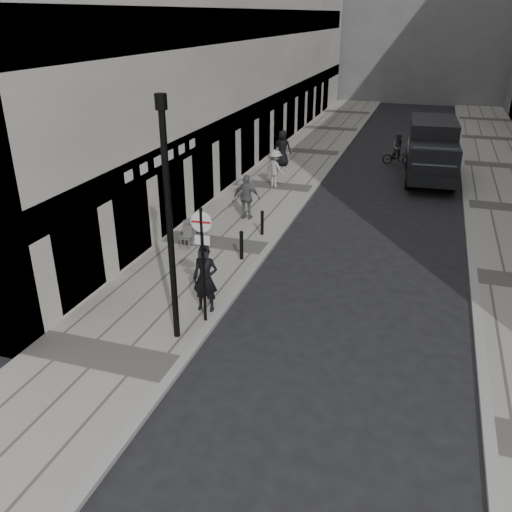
{
  "coord_description": "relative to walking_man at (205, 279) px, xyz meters",
  "views": [
    {
      "loc": [
        5.11,
        -6.86,
        7.88
      ],
      "look_at": [
        0.68,
        6.88,
        1.4
      ],
      "focal_mm": 38.0,
      "sensor_mm": 36.0,
      "label": 1
    }
  ],
  "objects": [
    {
      "name": "panel_van",
      "position": [
        5.64,
        16.42,
        0.54
      ],
      "size": [
        2.64,
        6.32,
        2.92
      ],
      "rotation": [
        0.0,
        0.0,
        0.06
      ],
      "color": "black",
      "rests_on": "ground"
    },
    {
      "name": "cafe_table_near",
      "position": [
        -2.4,
        4.59,
        -0.5
      ],
      "size": [
        0.74,
        1.67,
        0.95
      ],
      "color": "silver",
      "rests_on": "sidewalk"
    },
    {
      "name": "bollard_near",
      "position": [
        -0.2,
        3.62,
        -0.5
      ],
      "size": [
        0.13,
        0.13,
        0.97
      ],
      "primitive_type": "cylinder",
      "color": "black",
      "rests_on": "sidewalk"
    },
    {
      "name": "bollard_far",
      "position": [
        -0.2,
        6.0,
        -0.54
      ],
      "size": [
        0.12,
        0.12,
        0.9
      ],
      "primitive_type": "cylinder",
      "color": "black",
      "rests_on": "sidewalk"
    },
    {
      "name": "cafe_table_mid",
      "position": [
        -2.4,
        10.43,
        -0.56
      ],
      "size": [
        0.65,
        1.47,
        0.84
      ],
      "color": "silver",
      "rests_on": "sidewalk"
    },
    {
      "name": "lamppost",
      "position": [
        -0.2,
        -1.53,
        2.45
      ],
      "size": [
        0.28,
        0.28,
        6.18
      ],
      "color": "black",
      "rests_on": "sidewalk"
    },
    {
      "name": "sidewalk",
      "position": [
        -1.6,
        12.4,
        -1.05
      ],
      "size": [
        4.0,
        60.0,
        0.12
      ],
      "primitive_type": "cube",
      "color": "gray",
      "rests_on": "ground"
    },
    {
      "name": "cafe_table_far",
      "position": [
        -2.4,
        4.44,
        -0.56
      ],
      "size": [
        0.66,
        1.48,
        0.84
      ],
      "color": "#A4A4A6",
      "rests_on": "sidewalk"
    },
    {
      "name": "cyclist",
      "position": [
        3.85,
        18.94,
        -0.41
      ],
      "size": [
        1.73,
        0.81,
        1.8
      ],
      "rotation": [
        0.0,
        0.0,
        0.14
      ],
      "color": "black",
      "rests_on": "ground"
    },
    {
      "name": "sign_post",
      "position": [
        0.2,
        -0.56,
        1.12
      ],
      "size": [
        0.56,
        0.11,
        3.28
      ],
      "rotation": [
        0.0,
        0.0,
        0.08
      ],
      "color": "black",
      "rests_on": "sidewalk"
    },
    {
      "name": "walking_man",
      "position": [
        0.0,
        0.0,
        0.0
      ],
      "size": [
        0.76,
        0.54,
        1.97
      ],
      "primitive_type": "imported",
      "rotation": [
        0.0,
        0.0,
        0.1
      ],
      "color": "black",
      "rests_on": "sidewalk"
    },
    {
      "name": "pedestrian_b",
      "position": [
        -1.46,
        12.19,
        -0.08
      ],
      "size": [
        1.35,
        1.12,
        1.81
      ],
      "primitive_type": "imported",
      "rotation": [
        0.0,
        0.0,
        2.68
      ],
      "color": "#AFA8A1",
      "rests_on": "sidewalk"
    },
    {
      "name": "pedestrian_a",
      "position": [
        -1.32,
        7.49,
        -0.05
      ],
      "size": [
        1.1,
        0.47,
        1.87
      ],
      "primitive_type": "imported",
      "rotation": [
        0.0,
        0.0,
        3.13
      ],
      "color": "slate",
      "rests_on": "sidewalk"
    },
    {
      "name": "ground",
      "position": [
        0.4,
        -5.6,
        -1.11
      ],
      "size": [
        120.0,
        120.0,
        0.0
      ],
      "primitive_type": "plane",
      "color": "black",
      "rests_on": "ground"
    },
    {
      "name": "pedestrian_c",
      "position": [
        -2.21,
        16.23,
        -0.01
      ],
      "size": [
        0.97,
        0.64,
        1.96
      ],
      "primitive_type": "imported",
      "rotation": [
        0.0,
        0.0,
        3.16
      ],
      "color": "black",
      "rests_on": "sidewalk"
    }
  ]
}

